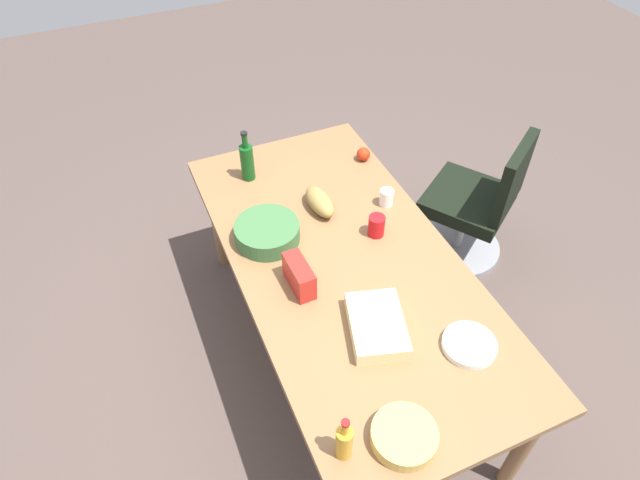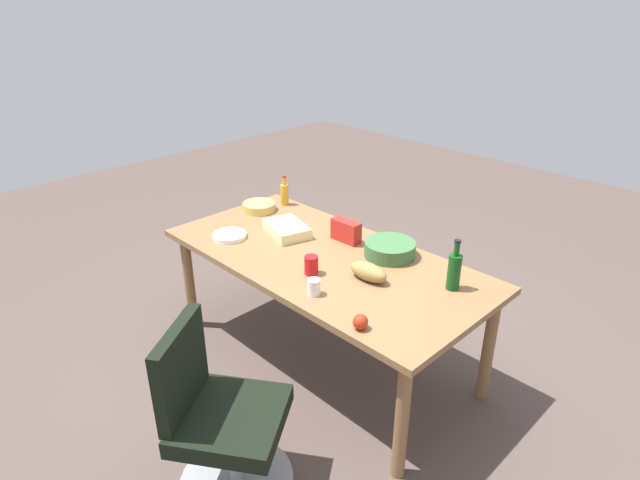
% 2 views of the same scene
% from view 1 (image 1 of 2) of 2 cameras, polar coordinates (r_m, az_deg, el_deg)
% --- Properties ---
extents(ground_plane, '(10.00, 10.00, 0.00)m').
position_cam_1_polar(ground_plane, '(3.16, 2.26, -11.54)').
color(ground_plane, '#50413C').
extents(conference_table, '(2.07, 1.00, 0.76)m').
position_cam_1_polar(conference_table, '(2.62, 2.68, -3.30)').
color(conference_table, brown).
rests_on(conference_table, ground).
extents(office_chair, '(0.67, 0.67, 0.91)m').
position_cam_1_polar(office_chair, '(3.52, 15.62, 2.80)').
color(office_chair, gray).
rests_on(office_chair, ground).
extents(bread_loaf, '(0.25, 0.12, 0.10)m').
position_cam_1_polar(bread_loaf, '(2.78, -0.03, 4.01)').
color(bread_loaf, olive).
rests_on(bread_loaf, conference_table).
extents(apple_red, '(0.09, 0.09, 0.08)m').
position_cam_1_polar(apple_red, '(3.12, 4.53, 8.89)').
color(apple_red, '#B52B11').
rests_on(apple_red, conference_table).
extents(paper_cup, '(0.07, 0.07, 0.09)m').
position_cam_1_polar(paper_cup, '(2.83, 6.92, 4.41)').
color(paper_cup, white).
rests_on(paper_cup, conference_table).
extents(sheet_cake, '(0.37, 0.30, 0.07)m').
position_cam_1_polar(sheet_cake, '(2.29, 5.91, -8.84)').
color(sheet_cake, beige).
rests_on(sheet_cake, conference_table).
extents(red_solo_cup, '(0.09, 0.09, 0.11)m').
position_cam_1_polar(red_solo_cup, '(2.66, 5.88, 1.49)').
color(red_solo_cup, red).
rests_on(red_solo_cup, conference_table).
extents(wine_bottle, '(0.09, 0.09, 0.29)m').
position_cam_1_polar(wine_bottle, '(2.96, -7.59, 8.14)').
color(wine_bottle, '#104717').
rests_on(wine_bottle, conference_table).
extents(chip_bowl, '(0.26, 0.26, 0.06)m').
position_cam_1_polar(chip_bowl, '(2.07, 8.72, -19.50)').
color(chip_bowl, tan).
rests_on(chip_bowl, conference_table).
extents(chip_bag_red, '(0.20, 0.09, 0.14)m').
position_cam_1_polar(chip_bag_red, '(2.40, -2.17, -3.75)').
color(chip_bag_red, red).
rests_on(chip_bag_red, conference_table).
extents(salad_bowl, '(0.37, 0.37, 0.09)m').
position_cam_1_polar(salad_bowl, '(2.64, -5.51, 0.80)').
color(salad_bowl, '#396538').
rests_on(salad_bowl, conference_table).
extents(paper_plate_stack, '(0.23, 0.23, 0.03)m').
position_cam_1_polar(paper_plate_stack, '(2.33, 15.25, -10.47)').
color(paper_plate_stack, white).
rests_on(paper_plate_stack, conference_table).
extents(dressing_bottle, '(0.07, 0.07, 0.23)m').
position_cam_1_polar(dressing_bottle, '(1.98, 2.53, -20.20)').
color(dressing_bottle, gold).
rests_on(dressing_bottle, conference_table).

